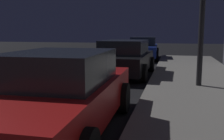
{
  "coord_description": "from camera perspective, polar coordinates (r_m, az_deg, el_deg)",
  "views": [
    {
      "loc": [
        4.76,
        -0.16,
        1.77
      ],
      "look_at": [
        4.0,
        3.03,
        1.28
      ],
      "focal_mm": 41.3,
      "sensor_mm": 36.0,
      "label": 1
    }
  ],
  "objects": [
    {
      "name": "car_red",
      "position": [
        4.6,
        -11.55,
        -5.07
      ],
      "size": [
        2.12,
        4.41,
        1.43
      ],
      "color": "maroon",
      "rests_on": "ground"
    },
    {
      "name": "car_black",
      "position": [
        10.43,
        2.82,
        2.71
      ],
      "size": [
        2.17,
        4.22,
        1.43
      ],
      "color": "black",
      "rests_on": "ground"
    },
    {
      "name": "car_blue",
      "position": [
        16.95,
        6.97,
        4.83
      ],
      "size": [
        2.13,
        4.64,
        1.43
      ],
      "color": "navy",
      "rests_on": "ground"
    }
  ]
}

